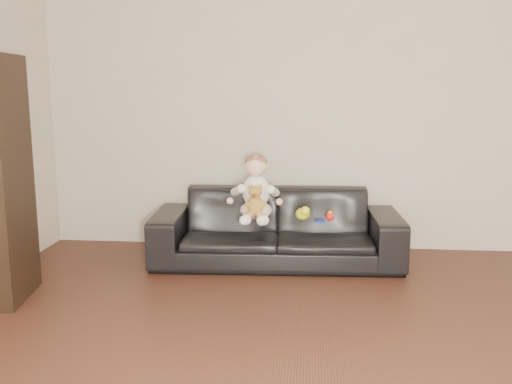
# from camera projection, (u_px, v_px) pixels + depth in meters

# --- Properties ---
(wall_back) EXTENTS (5.00, 0.00, 5.00)m
(wall_back) POSITION_uv_depth(u_px,v_px,m) (325.00, 104.00, 5.01)
(wall_back) COLOR beige
(wall_back) RESTS_ON ground
(sofa) EXTENTS (2.07, 0.89, 0.59)m
(sofa) POSITION_uv_depth(u_px,v_px,m) (276.00, 227.00, 4.74)
(sofa) COLOR black
(sofa) RESTS_ON floor
(baby) EXTENTS (0.38, 0.46, 0.52)m
(baby) POSITION_uv_depth(u_px,v_px,m) (256.00, 191.00, 4.58)
(baby) COLOR silver
(baby) RESTS_ON sofa
(teddy_bear) EXTENTS (0.15, 0.15, 0.24)m
(teddy_bear) POSITION_uv_depth(u_px,v_px,m) (255.00, 201.00, 4.44)
(teddy_bear) COLOR olive
(teddy_bear) RESTS_ON sofa
(toy_green) EXTENTS (0.15, 0.16, 0.10)m
(toy_green) POSITION_uv_depth(u_px,v_px,m) (303.00, 214.00, 4.59)
(toy_green) COLOR #DAEA1B
(toy_green) RESTS_ON sofa
(toy_rattle) EXTENTS (0.09, 0.09, 0.07)m
(toy_rattle) POSITION_uv_depth(u_px,v_px,m) (330.00, 216.00, 4.56)
(toy_rattle) COLOR red
(toy_rattle) RESTS_ON sofa
(toy_blue_disc) EXTENTS (0.10, 0.10, 0.01)m
(toy_blue_disc) POSITION_uv_depth(u_px,v_px,m) (320.00, 221.00, 4.53)
(toy_blue_disc) COLOR #192DCA
(toy_blue_disc) RESTS_ON sofa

